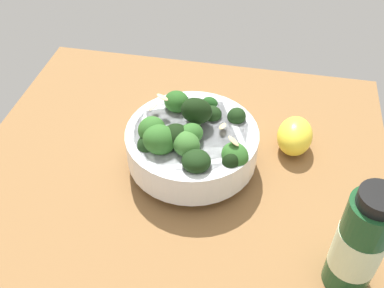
{
  "coord_description": "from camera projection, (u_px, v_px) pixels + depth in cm",
  "views": [
    {
      "loc": [
        -10.74,
        41.58,
        47.92
      ],
      "look_at": [
        -1.77,
        -3.73,
        4.0
      ],
      "focal_mm": 42.36,
      "sensor_mm": 36.0,
      "label": 1
    }
  ],
  "objects": [
    {
      "name": "bowl_of_broccoli",
      "position": [
        191.0,
        142.0,
        0.63
      ],
      "size": [
        18.47,
        18.47,
        11.44
      ],
      "color": "white",
      "rests_on": "ground_plane"
    },
    {
      "name": "lemon_wedge",
      "position": [
        295.0,
        136.0,
        0.67
      ],
      "size": [
        5.76,
        7.26,
        5.17
      ],
      "primitive_type": "ellipsoid",
      "rotation": [
        0.0,
        0.0,
        1.48
      ],
      "color": "yellow",
      "rests_on": "ground_plane"
    },
    {
      "name": "bottle_tall",
      "position": [
        359.0,
        244.0,
        0.48
      ],
      "size": [
        5.31,
        5.31,
        15.28
      ],
      "color": "#194723",
      "rests_on": "ground_plane"
    },
    {
      "name": "ground_plane",
      "position": [
        175.0,
        191.0,
        0.66
      ],
      "size": [
        60.62,
        60.62,
        4.75
      ],
      "primitive_type": "cube",
      "color": "brown"
    }
  ]
}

